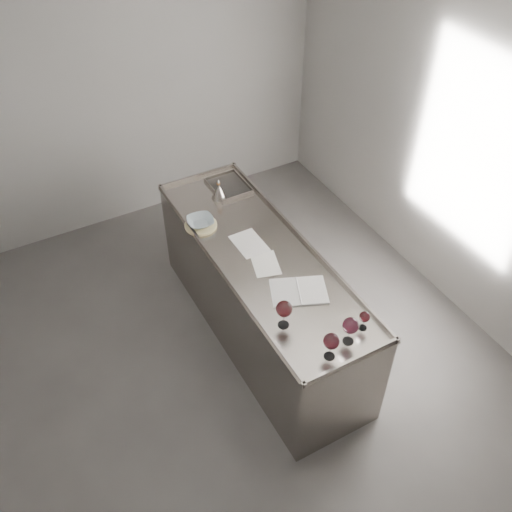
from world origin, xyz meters
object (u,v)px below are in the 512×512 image
wine_glass_left (284,309)px  ceramic_bowl (200,222)px  counter (261,295)px  notebook (299,291)px  wine_glass_small (365,317)px  wine_glass_middle (331,342)px  wine_glass_right (351,326)px  wine_funnel (219,192)px

wine_glass_left → ceramic_bowl: 1.25m
counter → notebook: 0.68m
wine_glass_left → wine_glass_small: bearing=-31.6°
wine_glass_middle → wine_glass_small: (0.33, 0.09, -0.04)m
wine_glass_small → wine_glass_left: bearing=148.4°
notebook → wine_glass_small: bearing=-44.9°
wine_glass_middle → wine_glass_right: 0.19m
wine_glass_left → wine_glass_middle: size_ratio=1.06×
wine_glass_left → wine_glass_middle: wine_glass_left is taller
wine_glass_middle → wine_funnel: bearing=86.1°
wine_glass_left → wine_funnel: wine_glass_left is taller
counter → wine_glass_middle: size_ratio=11.61×
wine_glass_small → wine_funnel: bearing=96.5°
wine_glass_left → wine_glass_right: 0.45m
wine_glass_left → notebook: (0.26, 0.22, -0.15)m
counter → notebook: counter is taller
wine_glass_right → wine_funnel: size_ratio=1.09×
wine_glass_right → wine_glass_small: wine_glass_right is taller
wine_glass_middle → wine_glass_right: (0.18, 0.04, 0.00)m
wine_glass_right → wine_glass_small: 0.17m
notebook → ceramic_bowl: ceramic_bowl is taller
wine_glass_small → notebook: bearing=111.9°
wine_glass_right → ceramic_bowl: (-0.35, 1.57, -0.10)m
wine_glass_middle → wine_glass_right: size_ratio=0.97×
wine_glass_small → ceramic_bowl: wine_glass_small is taller
notebook → ceramic_bowl: bearing=130.0°
counter → notebook: (0.03, -0.49, 0.47)m
wine_glass_middle → wine_glass_right: wine_glass_right is taller
wine_glass_right → wine_glass_middle: bearing=-166.3°
notebook → wine_funnel: wine_funnel is taller
wine_glass_left → wine_funnel: 1.54m
counter → wine_glass_middle: bearing=-95.3°
counter → ceramic_bowl: 0.79m
wine_glass_left → notebook: size_ratio=0.46×
counter → wine_glass_left: wine_glass_left is taller
wine_glass_small → notebook: (-0.20, 0.50, -0.10)m
wine_funnel → wine_glass_left: bearing=-99.5°
counter → ceramic_bowl: bearing=117.3°
counter → wine_funnel: (0.03, 0.81, 0.53)m
ceramic_bowl → wine_glass_left: bearing=-87.7°
ceramic_bowl → wine_funnel: wine_funnel is taller
wine_funnel → notebook: bearing=-89.8°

